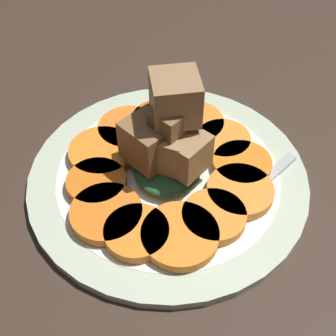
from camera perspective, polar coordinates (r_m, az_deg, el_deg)
The scene contains 16 objects.
table_slab at distance 52.13cm, azimuth 0.00°, elevation -2.30°, with size 120.00×120.00×2.00cm, color #38281E.
plate at distance 50.98cm, azimuth 0.00°, elevation -1.20°, with size 30.24×30.24×1.05cm.
carrot_slice_0 at distance 49.62cm, azimuth -8.71°, elevation -1.75°, with size 6.32×6.32×1.10cm, color orange.
carrot_slice_1 at distance 46.92cm, azimuth -7.54°, elevation -5.51°, with size 7.25×7.25×1.10cm, color orange.
carrot_slice_2 at distance 45.17cm, azimuth -3.31°, elevation -8.04°, with size 6.33×6.33×1.10cm, color orange.
carrot_slice_3 at distance 45.02cm, azimuth 1.46°, elevation -8.22°, with size 7.53×7.53×1.10cm, color orange.
carrot_slice_4 at distance 46.51cm, azimuth 5.62°, elevation -5.90°, with size 6.41×6.41×1.10cm, color orange.
carrot_slice_5 at distance 48.79cm, azimuth 8.76°, elevation -2.89°, with size 6.95×6.95×1.10cm, color orange.
carrot_slice_6 at distance 51.44cm, azimuth 9.01°, elevation 0.49°, with size 6.41×6.41×1.10cm, color orange.
carrot_slice_7 at distance 53.74cm, azimuth 6.74°, elevation 3.36°, with size 6.17×6.17×1.10cm, color orange.
carrot_slice_8 at distance 55.45cm, azimuth 3.18°, elevation 5.36°, with size 7.48×7.48×1.10cm, color orange.
carrot_slice_9 at distance 55.65cm, azimuth -0.64°, elevation 5.62°, with size 7.50×7.50×1.10cm, color #D55F13.
carrot_slice_10 at distance 54.96cm, azimuth -4.83°, elevation 4.78°, with size 7.10×7.10×1.10cm, color orange.
carrot_slice_11 at distance 52.31cm, azimuth -8.27°, elevation 1.61°, with size 7.38×7.38×1.10cm, color orange.
center_pile at distance 47.50cm, azimuth 0.07°, elevation 3.38°, with size 9.10×9.61×11.36cm.
fork at distance 48.03cm, azimuth 8.25°, elevation -4.58°, with size 17.94×9.27×0.40cm.
Camera 1 is at (-31.36, -11.89, 40.91)cm, focal length 50.00 mm.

